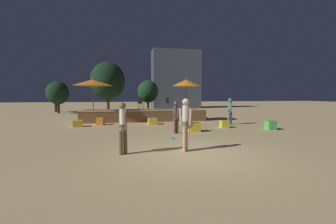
{
  "coord_description": "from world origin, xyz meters",
  "views": [
    {
      "loc": [
        -2.22,
        -6.9,
        1.92
      ],
      "look_at": [
        0.0,
        4.56,
        1.05
      ],
      "focal_mm": 24.0,
      "sensor_mm": 36.0,
      "label": 1
    }
  ],
  "objects": [
    {
      "name": "ground_plane",
      "position": [
        0.0,
        0.0,
        0.0
      ],
      "size": [
        120.0,
        120.0,
        0.0
      ],
      "primitive_type": "plane",
      "color": "tan"
    },
    {
      "name": "wooden_deck",
      "position": [
        -0.78,
        10.59,
        0.4
      ],
      "size": [
        9.12,
        3.16,
        0.87
      ],
      "color": "brown",
      "rests_on": "ground"
    },
    {
      "name": "patio_umbrella_0",
      "position": [
        2.3,
        9.33,
        2.83
      ],
      "size": [
        2.19,
        2.19,
        3.17
      ],
      "color": "brown",
      "rests_on": "ground"
    },
    {
      "name": "patio_umbrella_1",
      "position": [
        -4.37,
        9.36,
        2.79
      ],
      "size": [
        2.64,
        2.64,
        3.08
      ],
      "color": "brown",
      "rests_on": "ground"
    },
    {
      "name": "cube_seat_0",
      "position": [
        -5.06,
        7.55,
        0.2
      ],
      "size": [
        0.64,
        0.64,
        0.4
      ],
      "rotation": [
        0.0,
        0.0,
        0.16
      ],
      "color": "yellow",
      "rests_on": "ground"
    },
    {
      "name": "cube_seat_1",
      "position": [
        1.38,
        4.42,
        0.25
      ],
      "size": [
        0.58,
        0.58,
        0.49
      ],
      "rotation": [
        0.0,
        0.0,
        0.03
      ],
      "color": "yellow",
      "rests_on": "ground"
    },
    {
      "name": "cube_seat_2",
      "position": [
        -3.79,
        8.14,
        0.24
      ],
      "size": [
        0.5,
        0.5,
        0.47
      ],
      "rotation": [
        0.0,
        0.0,
        -0.12
      ],
      "color": "orange",
      "rests_on": "ground"
    },
    {
      "name": "cube_seat_3",
      "position": [
        -0.42,
        7.81,
        0.2
      ],
      "size": [
        0.59,
        0.59,
        0.41
      ],
      "rotation": [
        0.0,
        0.0,
        0.05
      ],
      "color": "yellow",
      "rests_on": "ground"
    },
    {
      "name": "cube_seat_4",
      "position": [
        3.59,
        5.46,
        0.21
      ],
      "size": [
        0.47,
        0.47,
        0.43
      ],
      "rotation": [
        0.0,
        0.0,
        -0.03
      ],
      "color": "yellow",
      "rests_on": "ground"
    },
    {
      "name": "cube_seat_5",
      "position": [
        5.79,
        4.25,
        0.25
      ],
      "size": [
        0.5,
        0.5,
        0.5
      ],
      "rotation": [
        0.0,
        0.0,
        -0.05
      ],
      "color": "#4CC651",
      "rests_on": "ground"
    },
    {
      "name": "person_0",
      "position": [
        4.53,
        6.66,
        0.97
      ],
      "size": [
        0.3,
        0.51,
        1.73
      ],
      "rotation": [
        0.0,
        0.0,
        6.28
      ],
      "color": "#997051",
      "rests_on": "ground"
    },
    {
      "name": "person_1",
      "position": [
        -2.29,
        0.45,
        0.91
      ],
      "size": [
        0.28,
        0.41,
        1.69
      ],
      "rotation": [
        0.0,
        0.0,
        0.52
      ],
      "color": "brown",
      "rests_on": "ground"
    },
    {
      "name": "person_2",
      "position": [
        -0.18,
        0.47,
        1.0
      ],
      "size": [
        0.44,
        0.31,
        1.81
      ],
      "rotation": [
        0.0,
        0.0,
        4.16
      ],
      "color": "tan",
      "rests_on": "ground"
    },
    {
      "name": "person_3",
      "position": [
        0.32,
        4.09,
        0.86
      ],
      "size": [
        0.27,
        0.44,
        1.63
      ],
      "rotation": [
        0.0,
        0.0,
        3.55
      ],
      "color": "brown",
      "rests_on": "ground"
    },
    {
      "name": "bistro_chair_0",
      "position": [
        0.92,
        9.96,
        1.41
      ],
      "size": [
        0.47,
        0.47,
        0.9
      ],
      "rotation": [
        0.0,
        0.0,
        3.71
      ],
      "color": "#47474C",
      "rests_on": "wooden_deck"
    },
    {
      "name": "bistro_chair_1",
      "position": [
        -1.08,
        9.74,
        1.41
      ],
      "size": [
        0.43,
        0.43,
        0.9
      ],
      "rotation": [
        0.0,
        0.0,
        0.29
      ],
      "color": "#47474C",
      "rests_on": "wooden_deck"
    },
    {
      "name": "bistro_chair_2",
      "position": [
        0.17,
        11.03,
        1.41
      ],
      "size": [
        0.42,
        0.42,
        0.9
      ],
      "rotation": [
        0.0,
        0.0,
        4.47
      ],
      "color": "#2D3338",
      "rests_on": "wooden_deck"
    },
    {
      "name": "frisbee_disc",
      "position": [
        -0.18,
        2.78,
        0.02
      ],
      "size": [
        0.27,
        0.27,
        0.03
      ],
      "color": "#33B2D8",
      "rests_on": "ground"
    },
    {
      "name": "background_tree_0",
      "position": [
        -10.1,
        21.12,
        2.24
      ],
      "size": [
        2.04,
        2.04,
        3.39
      ],
      "color": "#3D2B1C",
      "rests_on": "ground"
    },
    {
      "name": "background_tree_1",
      "position": [
        -9.15,
        18.7,
        2.16
      ],
      "size": [
        2.22,
        2.22,
        3.39
      ],
      "color": "#3D2B1C",
      "rests_on": "ground"
    },
    {
      "name": "background_tree_2",
      "position": [
        -3.94,
        17.68,
        3.44
      ],
      "size": [
        3.58,
        3.58,
        5.42
      ],
      "color": "#3D2B1C",
      "rests_on": "ground"
    },
    {
      "name": "background_tree_3",
      "position": [
        0.66,
        21.11,
        2.38
      ],
      "size": [
        2.55,
        2.55,
        3.79
      ],
      "color": "#3D2B1C",
      "rests_on": "ground"
    },
    {
      "name": "distant_building",
      "position": [
        5.42,
        26.4,
        4.3
      ],
      "size": [
        7.12,
        3.03,
        8.6
      ],
      "color": "#4C5666",
      "rests_on": "ground"
    }
  ]
}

